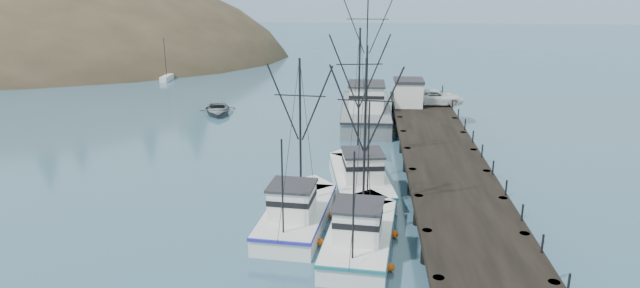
% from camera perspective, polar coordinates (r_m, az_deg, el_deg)
% --- Properties ---
extents(ground, '(400.00, 400.00, 0.00)m').
position_cam_1_polar(ground, '(32.66, -10.08, -11.75)').
color(ground, '#30546A').
rests_on(ground, ground).
extents(pier, '(6.00, 44.00, 2.00)m').
position_cam_1_polar(pier, '(46.25, 11.92, -0.82)').
color(pier, black).
rests_on(pier, ground).
extents(distant_ridge, '(360.00, 40.00, 26.00)m').
position_cam_1_polar(distant_ridge, '(198.28, 5.04, 12.47)').
color(distant_ridge, '#9EB2C6').
rests_on(distant_ridge, ground).
extents(distant_ridge_far, '(180.00, 25.00, 18.00)m').
position_cam_1_polar(distant_ridge_far, '(218.49, -8.56, 12.77)').
color(distant_ridge_far, silver).
rests_on(distant_ridge_far, ground).
extents(moored_sailboats, '(18.90, 16.12, 6.35)m').
position_cam_1_polar(moored_sailboats, '(96.65, -19.75, 6.97)').
color(moored_sailboats, silver).
rests_on(moored_sailboats, ground).
extents(trawler_near, '(4.62, 11.19, 11.30)m').
position_cam_1_polar(trawler_near, '(33.87, 4.10, -8.86)').
color(trawler_near, silver).
rests_on(trawler_near, ground).
extents(trawler_mid, '(4.60, 10.95, 10.84)m').
position_cam_1_polar(trawler_mid, '(36.49, -2.23, -6.85)').
color(trawler_mid, silver).
rests_on(trawler_mid, ground).
extents(trawler_far, '(5.17, 11.89, 12.00)m').
position_cam_1_polar(trawler_far, '(42.61, 3.94, -3.27)').
color(trawler_far, silver).
rests_on(trawler_far, ground).
extents(work_vessel, '(5.06, 16.77, 13.91)m').
position_cam_1_polar(work_vessel, '(61.08, 4.58, 3.39)').
color(work_vessel, slate).
rests_on(work_vessel, ground).
extents(pier_shed, '(3.00, 3.20, 2.80)m').
position_cam_1_polar(pier_shed, '(59.95, 8.83, 5.13)').
color(pier_shed, silver).
rests_on(pier_shed, pier).
extents(pickup_truck, '(5.72, 2.79, 1.57)m').
position_cam_1_polar(pickup_truck, '(61.13, 11.56, 4.61)').
color(pickup_truck, white).
rests_on(pickup_truck, pier).
extents(motorboat, '(5.47, 6.68, 1.21)m').
position_cam_1_polar(motorboat, '(65.55, -10.21, 3.02)').
color(motorboat, '#575D61').
rests_on(motorboat, ground).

